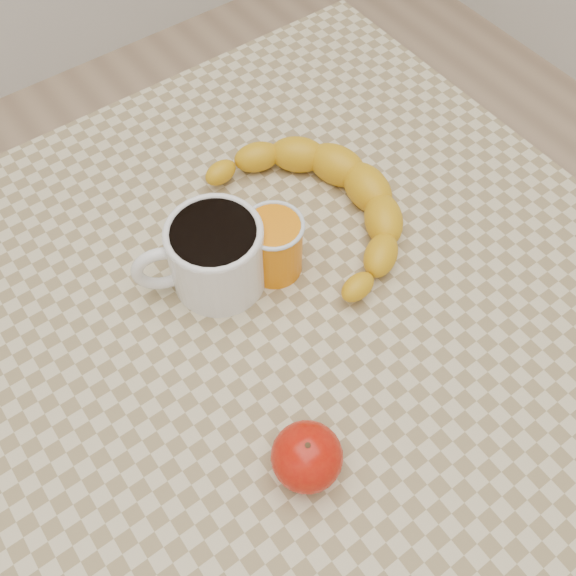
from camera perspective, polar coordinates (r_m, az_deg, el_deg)
ground at (r=1.41m, az=-0.00°, el=-17.25°), size 3.00×3.00×0.00m
table at (r=0.79m, az=-0.00°, el=-4.17°), size 0.80×0.80×0.75m
coffee_mug at (r=0.69m, az=-6.63°, el=3.02°), size 0.16×0.13×0.09m
orange_juice_glass at (r=0.71m, az=-1.26°, el=3.81°), size 0.07×0.07×0.08m
apple at (r=0.61m, az=1.69°, el=-14.75°), size 0.07×0.07×0.06m
banana at (r=0.76m, az=2.72°, el=7.34°), size 0.24×0.33×0.05m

